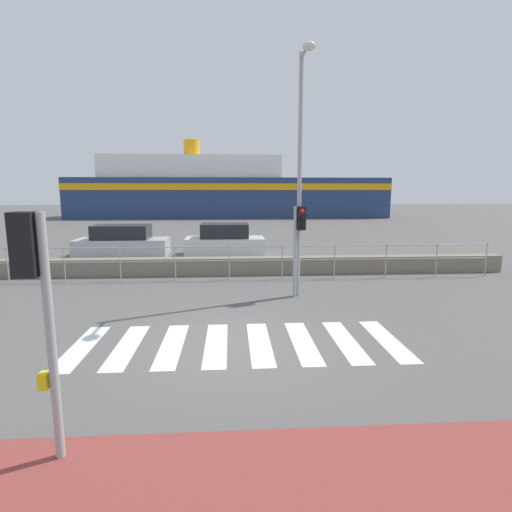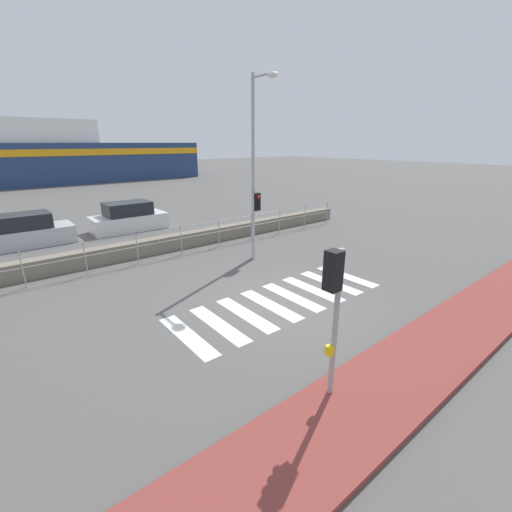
{
  "view_description": "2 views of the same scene",
  "coord_description": "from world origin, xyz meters",
  "px_view_note": "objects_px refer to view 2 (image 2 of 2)",
  "views": [
    {
      "loc": [
        0.07,
        -7.83,
        3.13
      ],
      "look_at": [
        0.69,
        2.0,
        1.5
      ],
      "focal_mm": 28.0,
      "sensor_mm": 36.0,
      "label": 1
    },
    {
      "loc": [
        -6.27,
        -6.78,
        4.53
      ],
      "look_at": [
        0.01,
        1.0,
        1.2
      ],
      "focal_mm": 24.0,
      "sensor_mm": 36.0,
      "label": 2
    }
  ],
  "objects_px": {
    "ferry_boat": "(32,157)",
    "streetlamp": "(257,152)",
    "traffic_light_near": "(333,296)",
    "parked_car_white": "(129,218)",
    "parked_car_silver": "(20,233)",
    "traffic_light_far": "(255,211)"
  },
  "relations": [
    {
      "from": "ferry_boat",
      "to": "parked_car_white",
      "type": "xyz_separation_m",
      "value": [
        0.63,
        -27.73,
        -2.3
      ]
    },
    {
      "from": "traffic_light_far",
      "to": "parked_car_white",
      "type": "relative_size",
      "value": 0.7
    },
    {
      "from": "traffic_light_near",
      "to": "ferry_boat",
      "type": "height_order",
      "value": "ferry_boat"
    },
    {
      "from": "traffic_light_near",
      "to": "parked_car_silver",
      "type": "bearing_deg",
      "value": 101.77
    },
    {
      "from": "traffic_light_near",
      "to": "streetlamp",
      "type": "xyz_separation_m",
      "value": [
        4.06,
        7.02,
        2.1
      ]
    },
    {
      "from": "ferry_boat",
      "to": "streetlamp",
      "type": "bearing_deg",
      "value": -85.36
    },
    {
      "from": "parked_car_white",
      "to": "parked_car_silver",
      "type": "bearing_deg",
      "value": 180.0
    },
    {
      "from": "traffic_light_far",
      "to": "streetlamp",
      "type": "bearing_deg",
      "value": -76.54
    },
    {
      "from": "parked_car_silver",
      "to": "traffic_light_far",
      "type": "bearing_deg",
      "value": -48.29
    },
    {
      "from": "ferry_boat",
      "to": "parked_car_silver",
      "type": "height_order",
      "value": "ferry_boat"
    },
    {
      "from": "streetlamp",
      "to": "parked_car_white",
      "type": "bearing_deg",
      "value": 105.64
    },
    {
      "from": "parked_car_silver",
      "to": "parked_car_white",
      "type": "xyz_separation_m",
      "value": [
        4.94,
        0.0,
        0.02
      ]
    },
    {
      "from": "parked_car_silver",
      "to": "parked_car_white",
      "type": "bearing_deg",
      "value": 0.0
    },
    {
      "from": "ferry_boat",
      "to": "parked_car_silver",
      "type": "distance_m",
      "value": 28.16
    },
    {
      "from": "streetlamp",
      "to": "parked_car_white",
      "type": "distance_m",
      "value": 9.18
    },
    {
      "from": "parked_car_silver",
      "to": "traffic_light_near",
      "type": "bearing_deg",
      "value": -78.23
    },
    {
      "from": "traffic_light_near",
      "to": "streetlamp",
      "type": "distance_m",
      "value": 8.38
    },
    {
      "from": "traffic_light_far",
      "to": "streetlamp",
      "type": "height_order",
      "value": "streetlamp"
    },
    {
      "from": "traffic_light_near",
      "to": "parked_car_white",
      "type": "bearing_deg",
      "value": 83.32
    },
    {
      "from": "traffic_light_far",
      "to": "parked_car_white",
      "type": "bearing_deg",
      "value": 105.66
    },
    {
      "from": "parked_car_white",
      "to": "streetlamp",
      "type": "bearing_deg",
      "value": -74.36
    },
    {
      "from": "streetlamp",
      "to": "parked_car_white",
      "type": "relative_size",
      "value": 1.79
    }
  ]
}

